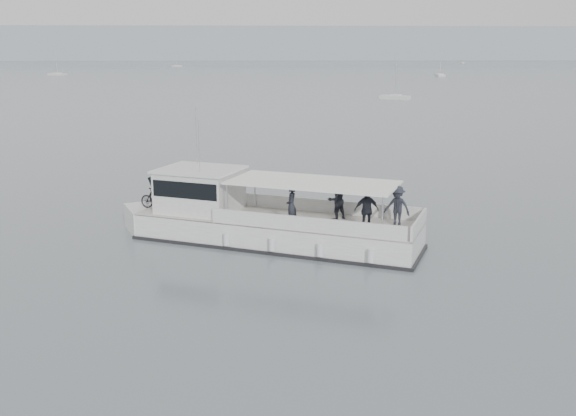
{
  "coord_description": "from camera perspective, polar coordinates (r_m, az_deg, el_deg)",
  "views": [
    {
      "loc": [
        -2.3,
        -29.46,
        8.31
      ],
      "look_at": [
        -0.88,
        -2.26,
        1.6
      ],
      "focal_mm": 40.0,
      "sensor_mm": 36.0,
      "label": 1
    }
  ],
  "objects": [
    {
      "name": "tour_boat",
      "position": [
        28.65,
        -3.33,
        -1.0
      ],
      "size": [
        13.79,
        8.28,
        5.99
      ],
      "rotation": [
        0.0,
        0.0,
        -0.41
      ],
      "color": "white",
      "rests_on": "ground"
    },
    {
      "name": "ground",
      "position": [
        30.7,
        1.42,
        -1.87
      ],
      "size": [
        1400.0,
        1400.0,
        0.0
      ],
      "primitive_type": "plane",
      "color": "slate",
      "rests_on": "ground"
    },
    {
      "name": "moored_fleet",
      "position": [
        235.7,
        -6.66,
        11.82
      ],
      "size": [
        436.6,
        344.18,
        10.04
      ],
      "color": "white",
      "rests_on": "ground"
    },
    {
      "name": "headland",
      "position": [
        589.49,
        -2.86,
        14.38
      ],
      "size": [
        1400.0,
        90.0,
        28.0
      ],
      "primitive_type": "cube",
      "color": "#939EA8",
      "rests_on": "ground"
    }
  ]
}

